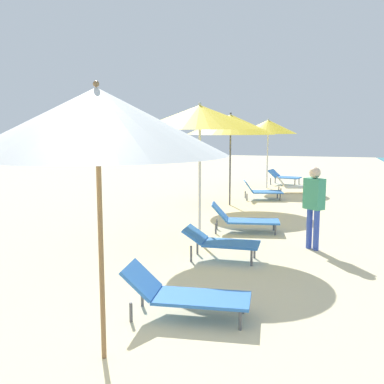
% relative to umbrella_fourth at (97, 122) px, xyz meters
% --- Properties ---
extents(umbrella_fourth, '(2.47, 2.47, 2.72)m').
position_rel_umbrella_fourth_xyz_m(umbrella_fourth, '(0.00, 0.00, 0.00)').
color(umbrella_fourth, olive).
rests_on(umbrella_fourth, ground).
extents(lounger_fourth_shoreside, '(1.57, 0.72, 0.63)m').
position_rel_umbrella_fourth_xyz_m(lounger_fourth_shoreside, '(0.50, 1.15, -2.04)').
color(lounger_fourth_shoreside, blue).
rests_on(lounger_fourth_shoreside, ground).
extents(umbrella_fifth, '(2.43, 2.43, 2.78)m').
position_rel_umbrella_fourth_xyz_m(umbrella_fifth, '(-0.20, 4.60, 0.14)').
color(umbrella_fifth, silver).
rests_on(umbrella_fifth, ground).
extents(lounger_fifth_shoreside, '(1.55, 0.79, 0.65)m').
position_rel_umbrella_fourth_xyz_m(lounger_fifth_shoreside, '(0.48, 5.80, -2.04)').
color(lounger_fifth_shoreside, blue).
rests_on(lounger_fifth_shoreside, ground).
extents(lounger_fifth_inland, '(1.32, 0.61, 0.56)m').
position_rel_umbrella_fourth_xyz_m(lounger_fifth_inland, '(0.43, 3.63, -2.02)').
color(lounger_fifth_inland, blue).
rests_on(lounger_fifth_inland, ground).
extents(umbrella_sixth, '(2.59, 2.59, 2.72)m').
position_rel_umbrella_fourth_xyz_m(umbrella_sixth, '(-0.45, 9.16, 0.03)').
color(umbrella_sixth, '#4C4C51').
rests_on(umbrella_sixth, ground).
extents(lounger_sixth_shoreside, '(1.33, 0.91, 0.61)m').
position_rel_umbrella_fourth_xyz_m(lounger_sixth_shoreside, '(0.34, 10.45, -2.05)').
color(lounger_sixth_shoreside, blue).
rests_on(lounger_sixth_shoreside, ground).
extents(umbrella_farthest, '(2.13, 2.13, 2.63)m').
position_rel_umbrella_fourth_xyz_m(umbrella_farthest, '(0.21, 13.27, -0.04)').
color(umbrella_farthest, silver).
rests_on(umbrella_farthest, ground).
extents(lounger_farthest_shoreside, '(1.36, 0.96, 0.59)m').
position_rel_umbrella_fourth_xyz_m(lounger_farthest_shoreside, '(0.76, 14.53, -2.02)').
color(lounger_farthest_shoreside, blue).
rests_on(lounger_farthest_shoreside, ground).
extents(lounger_farthest_inland, '(1.29, 0.84, 0.55)m').
position_rel_umbrella_fourth_xyz_m(lounger_farthest_inland, '(1.24, 12.25, -2.09)').
color(lounger_farthest_inland, white).
rests_on(lounger_farthest_inland, ground).
extents(person_walking_mid, '(0.42, 0.40, 1.56)m').
position_rel_umbrella_fourth_xyz_m(person_walking_mid, '(1.97, 4.76, -1.41)').
color(person_walking_mid, '#334CB2').
rests_on(person_walking_mid, ground).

